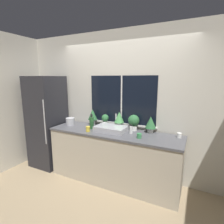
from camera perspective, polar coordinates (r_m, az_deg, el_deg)
The scene contains 17 objects.
ground_plane at distance 3.22m, azimuth -2.22°, elevation -23.90°, with size 14.00×14.00×0.00m, color #937F60.
wall_back at distance 3.31m, azimuth 3.38°, elevation 2.41°, with size 8.00×0.09×2.70m.
wall_left at distance 5.13m, azimuth -15.40°, elevation 5.12°, with size 0.06×7.00×2.70m.
counter at distance 3.23m, azimuth 0.46°, elevation -14.30°, with size 2.35×0.65×0.92m.
refrigerator at distance 3.93m, azimuth -20.38°, elevation -2.97°, with size 0.63×0.65×1.88m.
sink at distance 3.09m, azimuth -0.32°, elevation -5.45°, with size 0.54×0.40×0.28m.
potted_plant_far_left at distance 3.49m, azimuth -6.34°, elevation -1.09°, with size 0.18×0.18×0.31m.
potted_plant_left at distance 3.37m, azimuth -2.25°, elevation -2.60°, with size 0.14×0.14×0.24m.
potted_plant_center at distance 3.23m, azimuth 2.35°, elevation -2.24°, with size 0.18×0.18×0.32m.
potted_plant_right at distance 3.13m, azimuth 7.09°, elevation -3.06°, with size 0.20×0.20×0.28m.
potted_plant_far_right at distance 3.05m, azimuth 12.50°, elevation -3.57°, with size 0.18×0.18×0.28m.
soap_bottle at distance 2.97m, azimuth 6.20°, elevation -5.76°, with size 0.05×0.05×0.16m.
bottle_tall at distance 3.24m, azimuth -6.66°, elevation -3.45°, with size 0.08×0.08×0.28m.
mug_green at distance 2.78m, azimuth 8.88°, elevation -7.68°, with size 0.07×0.07×0.08m.
mug_white at distance 2.95m, azimuth 21.08°, elevation -7.14°, with size 0.07×0.07×0.08m.
mug_yellow at distance 3.09m, azimuth -7.87°, elevation -5.53°, with size 0.07×0.07×0.09m.
kettle at distance 3.58m, azimuth -13.45°, elevation -2.92°, with size 0.18×0.18×0.16m.
Camera 1 is at (1.27, -2.32, 1.85)m, focal length 28.00 mm.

